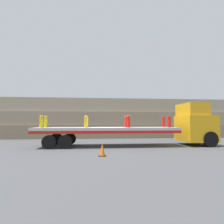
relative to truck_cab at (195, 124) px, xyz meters
name	(u,v)px	position (x,y,z in m)	size (l,w,h in m)	color
ground_plane	(107,146)	(-6.99, 0.00, -1.61)	(120.00, 120.00, 0.00)	#474749
rock_cliff	(103,118)	(-6.99, 7.54, 0.63)	(60.00, 3.30, 4.47)	#84755B
truck_cab	(195,124)	(0.00, 0.00, 0.00)	(2.25, 2.74, 3.24)	orange
flatbed_trailer	(100,131)	(-7.53, 0.00, -0.45)	(10.43, 2.53, 1.39)	#B2B2B7
fire_hydrant_yellow_near_0	(41,122)	(-11.60, -0.53, 0.21)	(0.28, 0.46, 0.87)	gold
fire_hydrant_yellow_far_0	(46,122)	(-11.60, 0.53, 0.21)	(0.28, 0.46, 0.87)	gold
fire_hydrant_yellow_near_1	(86,122)	(-8.52, -0.53, 0.21)	(0.28, 0.46, 0.87)	gold
fire_hydrant_yellow_far_1	(87,122)	(-8.52, 0.53, 0.21)	(0.28, 0.46, 0.87)	gold
fire_hydrant_red_near_2	(128,122)	(-5.45, -0.53, 0.21)	(0.28, 0.46, 0.87)	red
fire_hydrant_red_far_2	(126,122)	(-5.45, 0.53, 0.21)	(0.28, 0.46, 0.87)	red
fire_hydrant_red_near_3	(169,122)	(-2.37, -0.53, 0.21)	(0.28, 0.46, 0.87)	red
fire_hydrant_red_far_3	(164,122)	(-2.37, 0.53, 0.21)	(0.28, 0.46, 0.87)	red
cargo_strap_rear	(44,115)	(-11.60, 0.00, 0.66)	(0.05, 2.63, 0.01)	yellow
cargo_strap_middle	(127,116)	(-5.45, 0.00, 0.66)	(0.05, 2.63, 0.01)	yellow
traffic_cone	(102,150)	(-7.47, -3.83, -1.28)	(0.39, 0.39, 0.66)	black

